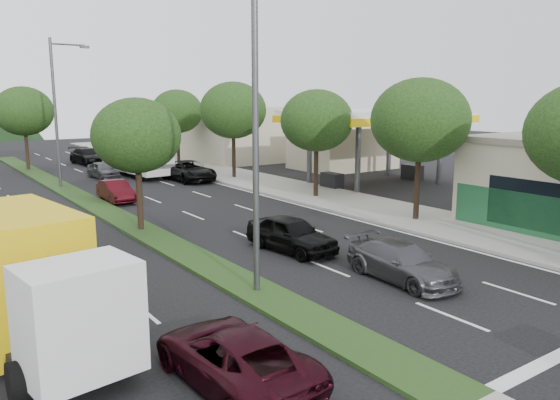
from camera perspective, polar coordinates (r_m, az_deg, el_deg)
sidewalk_right at (r=38.08m, az=-0.37°, el=1.52°), size 5.00×90.00×0.15m
median at (r=35.60m, az=-20.05°, el=0.20°), size 1.60×56.00×0.12m
gas_canopy at (r=39.48m, az=10.02°, el=8.35°), size 12.20×8.20×5.25m
bldg_right_far at (r=57.54m, az=-5.43°, el=7.10°), size 10.00×16.00×5.20m
tree_r_b at (r=27.53m, az=14.44°, el=8.07°), size 4.80×4.80×6.94m
tree_r_c at (r=33.31m, az=3.85°, el=8.27°), size 4.40×4.40×6.48m
tree_r_d at (r=41.57m, az=-4.93°, el=9.32°), size 5.00×5.00×7.17m
tree_r_e at (r=50.47m, az=-10.70°, el=9.07°), size 4.60×4.60×6.71m
tree_med_near at (r=25.58m, az=-14.75°, el=6.52°), size 4.00×4.00×6.02m
tree_med_far at (r=50.73m, az=-25.21°, el=8.40°), size 4.80×4.80×6.94m
streetlight_near at (r=16.64m, az=-1.99°, el=8.81°), size 2.60×0.25×10.00m
streetlight_mid at (r=39.99m, az=-22.18°, el=9.11°), size 2.60×0.25×10.00m
suv_maroon at (r=12.28m, az=-4.84°, el=-15.91°), size 2.24×4.60×1.26m
car_queue_a at (r=21.99m, az=1.19°, el=-3.56°), size 2.20×4.39×1.44m
car_queue_b at (r=19.05m, az=12.58°, el=-6.33°), size 1.98×4.46×1.27m
car_queue_c at (r=34.00m, az=-16.78°, el=0.90°), size 1.39×3.83×1.26m
car_queue_d at (r=41.22m, az=-9.50°, el=3.02°), size 2.59×5.43×1.50m
car_queue_e at (r=44.14m, az=-18.00°, el=3.00°), size 1.75×3.85×1.28m
car_queue_f at (r=54.01m, az=-19.43°, el=4.34°), size 2.58×5.35×1.50m
box_truck at (r=14.85m, az=-24.71°, el=-8.12°), size 3.34×7.04×3.35m
motorhome at (r=44.66m, az=-14.81°, el=4.62°), size 3.14×8.46×3.18m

